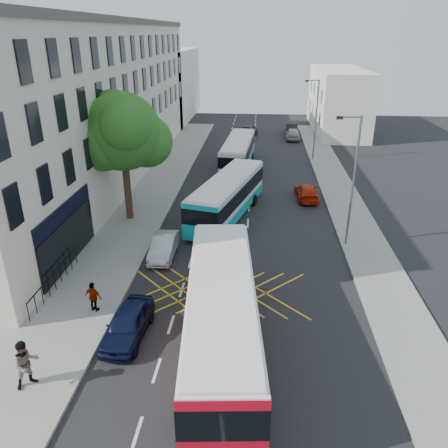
% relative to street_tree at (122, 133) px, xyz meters
% --- Properties ---
extents(ground, '(120.00, 120.00, 0.00)m').
position_rel_street_tree_xyz_m(ground, '(8.51, -14.97, -6.29)').
color(ground, black).
rests_on(ground, ground).
extents(pavement_left, '(5.00, 70.00, 0.15)m').
position_rel_street_tree_xyz_m(pavement_left, '(0.01, 0.03, -6.22)').
color(pavement_left, gray).
rests_on(pavement_left, ground).
extents(pavement_right, '(3.00, 70.00, 0.15)m').
position_rel_street_tree_xyz_m(pavement_right, '(16.01, 0.03, -6.22)').
color(pavement_right, gray).
rests_on(pavement_right, ground).
extents(terrace_main, '(8.30, 45.00, 13.50)m').
position_rel_street_tree_xyz_m(terrace_main, '(-5.49, 9.52, 0.46)').
color(terrace_main, beige).
rests_on(terrace_main, ground).
extents(terrace_far, '(8.00, 20.00, 10.00)m').
position_rel_street_tree_xyz_m(terrace_far, '(-5.49, 40.03, -1.29)').
color(terrace_far, silver).
rests_on(terrace_far, ground).
extents(building_right, '(6.00, 18.00, 8.00)m').
position_rel_street_tree_xyz_m(building_right, '(19.51, 33.03, -2.29)').
color(building_right, silver).
rests_on(building_right, ground).
extents(street_tree, '(6.30, 5.70, 8.80)m').
position_rel_street_tree_xyz_m(street_tree, '(0.00, 0.00, 0.00)').
color(street_tree, '#382619').
rests_on(street_tree, pavement_left).
extents(lamp_near, '(1.45, 0.15, 8.00)m').
position_rel_street_tree_xyz_m(lamp_near, '(14.71, -2.97, -1.68)').
color(lamp_near, slate).
rests_on(lamp_near, pavement_right).
extents(lamp_far, '(1.45, 0.15, 8.00)m').
position_rel_street_tree_xyz_m(lamp_far, '(14.71, 17.03, -1.68)').
color(lamp_far, slate).
rests_on(lamp_far, pavement_right).
extents(railings, '(0.08, 5.60, 1.14)m').
position_rel_street_tree_xyz_m(railings, '(-1.19, -9.67, -5.57)').
color(railings, black).
rests_on(railings, pavement_left).
extents(bus_near, '(3.80, 11.98, 3.31)m').
position_rel_street_tree_xyz_m(bus_near, '(7.80, -13.54, -4.55)').
color(bus_near, silver).
rests_on(bus_near, ground).
extents(bus_mid, '(5.08, 10.85, 2.97)m').
position_rel_street_tree_xyz_m(bus_mid, '(6.97, 1.09, -4.73)').
color(bus_mid, silver).
rests_on(bus_mid, ground).
extents(bus_far, '(3.07, 10.44, 2.90)m').
position_rel_street_tree_xyz_m(bus_far, '(7.10, 13.59, -4.77)').
color(bus_far, silver).
rests_on(bus_far, ground).
extents(motorbike, '(0.59, 1.97, 1.75)m').
position_rel_street_tree_xyz_m(motorbike, '(8.91, -18.54, -5.47)').
color(motorbike, black).
rests_on(motorbike, ground).
extents(parked_car_blue, '(1.79, 4.03, 1.35)m').
position_rel_street_tree_xyz_m(parked_car_blue, '(3.61, -12.94, -5.62)').
color(parked_car_blue, black).
rests_on(parked_car_blue, ground).
extents(parked_car_silver, '(1.37, 3.82, 1.25)m').
position_rel_street_tree_xyz_m(parked_car_silver, '(3.61, -5.29, -5.67)').
color(parked_car_silver, '#B7BAC0').
rests_on(parked_car_silver, ground).
extents(red_hatchback, '(1.82, 4.15, 1.19)m').
position_rel_street_tree_xyz_m(red_hatchback, '(13.09, 5.38, -5.70)').
color(red_hatchback, '#B82007').
rests_on(red_hatchback, ground).
extents(distant_car_grey, '(2.84, 5.06, 1.33)m').
position_rel_street_tree_xyz_m(distant_car_grey, '(7.53, 27.83, -5.62)').
color(distant_car_grey, '#3D3F44').
rests_on(distant_car_grey, ground).
extents(distant_car_silver, '(1.78, 4.29, 1.45)m').
position_rel_street_tree_xyz_m(distant_car_silver, '(13.31, 26.73, -5.57)').
color(distant_car_silver, '#9A9EA2').
rests_on(distant_car_silver, ground).
extents(distant_car_dark, '(1.82, 4.22, 1.35)m').
position_rel_street_tree_xyz_m(distant_car_dark, '(13.45, 30.59, -5.62)').
color(distant_car_dark, black).
rests_on(distant_car_dark, ground).
extents(pedestrian_near, '(1.21, 1.21, 1.98)m').
position_rel_street_tree_xyz_m(pedestrian_near, '(0.74, -16.24, -5.15)').
color(pedestrian_near, gray).
rests_on(pedestrian_near, pavement_left).
extents(pedestrian_far, '(0.97, 0.62, 1.54)m').
position_rel_street_tree_xyz_m(pedestrian_far, '(1.51, -11.35, -5.37)').
color(pedestrian_far, gray).
rests_on(pedestrian_far, pavement_left).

